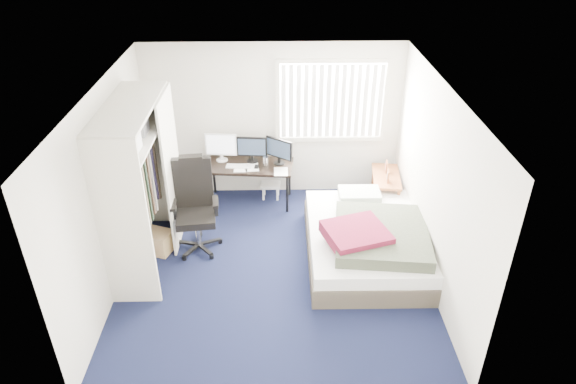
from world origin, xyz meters
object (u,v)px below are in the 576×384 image
(office_chair, at_px, (196,214))
(desk, at_px, (249,161))
(bed, at_px, (367,240))
(nightstand, at_px, (386,179))

(office_chair, bearing_deg, desk, 59.93)
(desk, bearing_deg, bed, -43.17)
(office_chair, relative_size, nightstand, 1.55)
(office_chair, height_order, nightstand, office_chair)
(office_chair, height_order, bed, office_chair)
(desk, xyz_separation_m, office_chair, (-0.69, -1.20, -0.20))
(office_chair, distance_m, nightstand, 3.00)
(nightstand, xyz_separation_m, bed, (-0.49, -1.33, -0.21))
(bed, bearing_deg, office_chair, 171.29)
(desk, relative_size, bed, 0.68)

